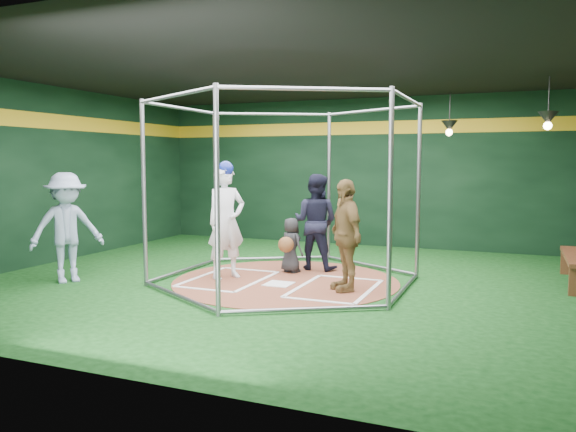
% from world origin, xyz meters
% --- Properties ---
extents(room_shell, '(10.10, 9.10, 3.53)m').
position_xyz_m(room_shell, '(0.00, 0.01, 1.75)').
color(room_shell, '#0C340E').
rests_on(room_shell, ground).
extents(clay_disc, '(3.80, 3.80, 0.01)m').
position_xyz_m(clay_disc, '(0.00, 0.00, 0.01)').
color(clay_disc, brown).
rests_on(clay_disc, ground).
extents(home_plate, '(0.43, 0.43, 0.01)m').
position_xyz_m(home_plate, '(0.00, -0.30, 0.02)').
color(home_plate, white).
rests_on(home_plate, clay_disc).
extents(batter_box_left, '(1.17, 1.77, 0.01)m').
position_xyz_m(batter_box_left, '(-0.95, -0.25, 0.02)').
color(batter_box_left, white).
rests_on(batter_box_left, clay_disc).
extents(batter_box_right, '(1.17, 1.77, 0.01)m').
position_xyz_m(batter_box_right, '(0.95, -0.25, 0.02)').
color(batter_box_right, white).
rests_on(batter_box_right, clay_disc).
extents(batting_cage, '(4.05, 4.67, 3.00)m').
position_xyz_m(batting_cage, '(-0.00, -0.00, 1.50)').
color(batting_cage, gray).
rests_on(batting_cage, ground).
extents(pendant_lamp_near, '(0.34, 0.34, 0.90)m').
position_xyz_m(pendant_lamp_near, '(2.20, 3.60, 2.74)').
color(pendant_lamp_near, black).
rests_on(pendant_lamp_near, room_shell).
extents(pendant_lamp_far, '(0.34, 0.34, 0.90)m').
position_xyz_m(pendant_lamp_far, '(4.00, 2.00, 2.74)').
color(pendant_lamp_far, black).
rests_on(pendant_lamp_far, room_shell).
extents(batter_figure, '(0.77, 0.85, 2.01)m').
position_xyz_m(batter_figure, '(-1.03, -0.17, 1.01)').
color(batter_figure, silver).
rests_on(batter_figure, clay_disc).
extents(visitor_leopard, '(0.96, 1.06, 1.74)m').
position_xyz_m(visitor_leopard, '(1.12, -0.28, 0.88)').
color(visitor_leopard, '#A07C44').
rests_on(visitor_leopard, clay_disc).
extents(catcher_figure, '(0.57, 0.63, 0.99)m').
position_xyz_m(catcher_figure, '(-0.19, 0.69, 0.51)').
color(catcher_figure, black).
rests_on(catcher_figure, clay_disc).
extents(umpire, '(0.90, 0.72, 1.77)m').
position_xyz_m(umpire, '(0.12, 1.17, 0.90)').
color(umpire, black).
rests_on(umpire, clay_disc).
extents(bystander_blue, '(1.22, 1.37, 1.84)m').
position_xyz_m(bystander_blue, '(-3.37, -1.42, 0.92)').
color(bystander_blue, '#8D9EBB').
rests_on(bystander_blue, ground).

